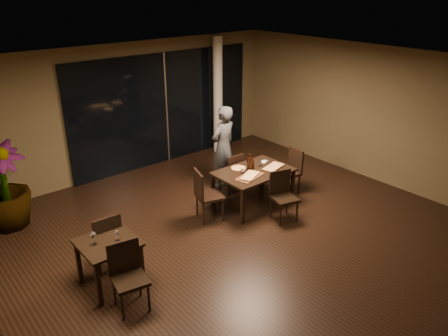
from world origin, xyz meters
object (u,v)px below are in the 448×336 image
chair_main_right (291,168)px  diner (223,147)px  potted_plant (2,185)px  side_table (108,249)px  chair_main_far (232,171)px  bottle_a (251,162)px  chair_main_near (282,193)px  chair_side_near (127,272)px  bottle_c (249,161)px  chair_main_left (205,193)px  bottle_b (253,164)px  chair_side_far (106,239)px  main_table (254,174)px

chair_main_right → diner: diner is taller
potted_plant → side_table: bearing=-76.4°
chair_main_far → chair_main_right: chair_main_right is taller
side_table → bottle_a: bottle_a is taller
chair_main_near → chair_side_near: size_ratio=0.97×
chair_side_near → bottle_c: bearing=30.0°
chair_main_left → bottle_a: size_ratio=3.05×
chair_side_near → potted_plant: bearing=111.6°
potted_plant → chair_main_left: bearing=-36.1°
chair_main_left → bottle_c: (1.10, -0.00, 0.35)m
bottle_b → chair_main_left: bearing=176.1°
side_table → diner: (3.53, 1.60, 0.29)m
diner → bottle_b: bearing=75.8°
diner → potted_plant: bearing=-24.7°
diner → chair_main_right: bearing=117.8°
chair_main_near → bottle_c: bearing=110.7°
chair_main_right → bottle_c: size_ratio=2.96×
chair_main_near → chair_main_left: (-1.17, 0.89, 0.03)m
bottle_c → bottle_a: bearing=-91.2°
side_table → chair_side_far: 0.43m
potted_plant → chair_side_near: bearing=-78.7°
bottle_a → potted_plant: bearing=151.2°
side_table → chair_main_left: chair_main_left is taller
side_table → chair_side_far: chair_side_far is taller
chair_main_right → bottle_a: size_ratio=2.94×
chair_side_far → bottle_a: (3.23, 0.17, 0.37)m
chair_side_far → chair_side_near: 0.98m
chair_side_far → bottle_a: size_ratio=2.93×
chair_main_near → chair_side_near: (-3.45, -0.33, 0.01)m
chair_main_far → chair_main_right: (0.99, -0.76, 0.05)m
chair_main_right → chair_side_far: (-4.27, -0.02, -0.00)m
chair_main_far → diner: bearing=-102.1°
chair_main_far → bottle_c: bottle_c is taller
diner → bottle_a: diner is taller
side_table → bottle_a: 3.44m
chair_main_near → chair_main_right: chair_main_right is taller
chair_side_far → chair_main_far: bearing=-164.2°
chair_main_far → chair_side_near: (-3.42, -1.75, 0.04)m
bottle_c → chair_main_far: bearing=85.8°
chair_side_far → bottle_a: bottle_a is taller
chair_main_right → bottle_a: bottle_a is taller
side_table → diner: bearing=24.4°
chair_main_near → chair_main_left: chair_main_left is taller
potted_plant → chair_main_near: bearing=-36.4°
chair_side_near → chair_main_near: bearing=15.7°
chair_main_right → side_table: bearing=-74.5°
side_table → chair_main_far: (3.42, 1.17, -0.12)m
chair_main_left → bottle_b: size_ratio=4.00×
main_table → chair_main_far: 0.69m
bottle_c → chair_side_far: bearing=-175.8°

